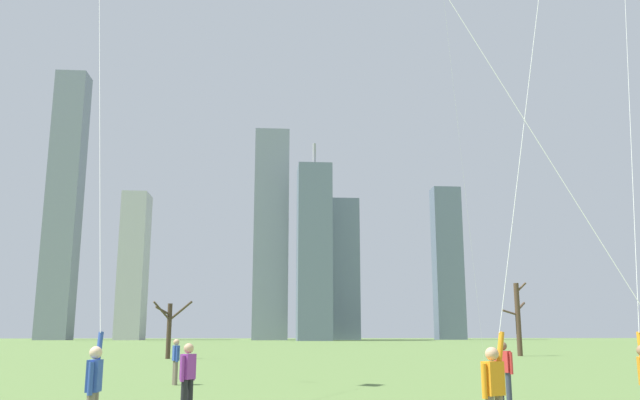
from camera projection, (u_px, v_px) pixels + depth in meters
name	position (u px, v px, depth m)	size (l,w,h in m)	color
kite_flyer_midfield_right_pink	(597.00, 257.00, 10.80)	(5.74, 4.24, 15.15)	black
kite_flyer_foreground_right_yellow	(510.00, 248.00, 11.68)	(6.49, 6.04, 22.10)	#726656
kite_flyer_far_back_blue	(96.00, 204.00, 14.08)	(3.87, 11.59, 18.24)	#726656
bystander_strolling_midfield	(188.00, 377.00, 14.12)	(0.33, 0.46, 1.62)	black
bystander_watching_nearby	(176.00, 359.00, 23.35)	(0.30, 0.49, 1.62)	#726656
bystander_far_off_by_trees	(504.00, 370.00, 16.53)	(0.37, 0.41, 1.62)	#33384C
bare_tree_right_of_center	(169.00, 326.00, 46.51)	(2.72, 1.55, 4.10)	#423326
bare_tree_far_right_edge	(518.00, 317.00, 52.18)	(2.33, 1.33, 5.88)	#4C3828
skyline_mid_tower_left	(448.00, 262.00, 172.09)	(7.38, 5.36, 40.40)	slate
skyline_wide_slab	(64.00, 202.00, 166.38)	(7.90, 6.83, 69.72)	gray
skyline_short_annex	(271.00, 234.00, 165.53)	(8.69, 11.52, 53.12)	gray
skyline_mid_tower_right	(341.00, 269.00, 165.44)	(8.41, 10.37, 35.43)	slate
skyline_squat_block	(134.00, 265.00, 163.86)	(6.31, 8.84, 37.08)	#B2B2B7
skyline_slender_spire	(314.00, 251.00, 150.63)	(7.87, 9.31, 46.62)	slate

